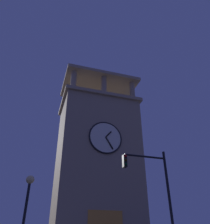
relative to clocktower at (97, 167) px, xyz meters
The scene contains 3 objects.
clocktower is the anchor object (origin of this frame).
traffic_signal_near 12.60m from the clocktower, 92.10° to the left, with size 2.94×0.41×6.63m.
street_lamp 14.12m from the clocktower, 58.69° to the left, with size 0.44×0.44×4.65m.
Camera 1 is at (6.65, 20.85, 1.47)m, focal length 37.03 mm.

